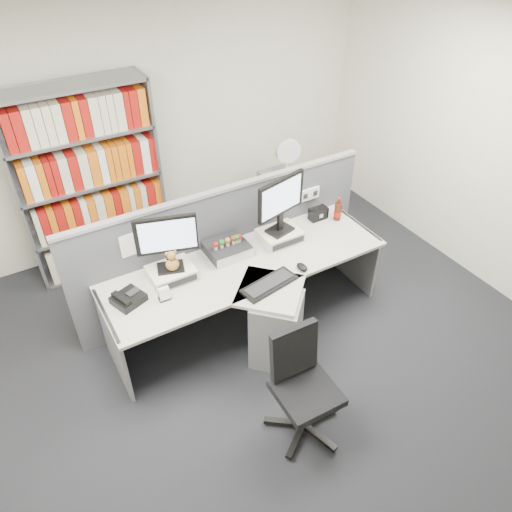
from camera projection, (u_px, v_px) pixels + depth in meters
ground at (294, 379)px, 4.25m from camera, size 5.50×5.50×0.00m
room_shell at (307, 203)px, 3.15m from camera, size 5.04×5.54×2.72m
partition at (225, 245)px, 4.70m from camera, size 3.00×0.08×1.27m
desk at (259, 300)px, 4.37m from camera, size 2.60×1.20×0.72m
monitor_riser_left at (172, 273)px, 4.18m from camera, size 0.38×0.31×0.10m
monitor_riser_right at (280, 235)px, 4.62m from camera, size 0.38×0.31×0.10m
monitor_left at (167, 239)px, 3.96m from camera, size 0.50×0.22×0.52m
monitor_right at (281, 201)px, 4.39m from camera, size 0.54×0.22×0.55m
desktop_pc at (227, 249)px, 4.45m from camera, size 0.37×0.33×0.10m
figurines at (229, 240)px, 4.39m from camera, size 0.29×0.05×0.09m
keyboard at (269, 284)px, 4.12m from camera, size 0.53×0.27×0.03m
mouse at (302, 267)px, 4.29m from camera, size 0.08×0.12×0.05m
desk_phone at (128, 299)px, 3.95m from camera, size 0.29×0.28×0.10m
desk_calendar at (164, 294)px, 3.97m from camera, size 0.10×0.08×0.12m
plush_toy at (172, 262)px, 4.09m from camera, size 0.12×0.12×0.20m
speaker at (318, 213)px, 4.90m from camera, size 0.18×0.10×0.12m
cola_bottle at (338, 211)px, 4.87m from camera, size 0.08×0.08×0.25m
shelving_unit at (90, 185)px, 4.95m from camera, size 1.41×0.40×2.00m
filing_cabinet at (286, 203)px, 5.87m from camera, size 0.45×0.61×0.70m
desk_fan at (288, 154)px, 5.47m from camera, size 0.28×0.17×0.47m
office_chair at (302, 382)px, 3.62m from camera, size 0.59×0.61×0.92m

